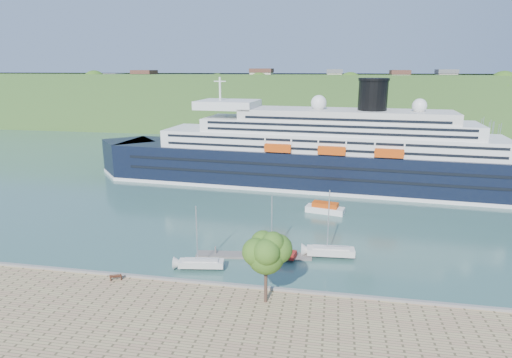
% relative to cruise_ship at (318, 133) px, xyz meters
% --- Properties ---
extents(ground, '(400.00, 400.00, 0.00)m').
position_rel_cruise_ship_xyz_m(ground, '(-7.20, -51.59, -12.39)').
color(ground, '#31574F').
rests_on(ground, ground).
extents(far_hillside, '(400.00, 50.00, 24.00)m').
position_rel_cruise_ship_xyz_m(far_hillside, '(-7.20, 93.41, -0.39)').
color(far_hillside, '#345B24').
rests_on(far_hillside, ground).
extents(quay_coping, '(220.00, 0.50, 0.30)m').
position_rel_cruise_ship_xyz_m(quay_coping, '(-7.20, -51.79, -11.24)').
color(quay_coping, slate).
rests_on(quay_coping, promenade).
extents(cruise_ship, '(111.21, 23.55, 24.78)m').
position_rel_cruise_ship_xyz_m(cruise_ship, '(0.00, 0.00, 0.00)').
color(cruise_ship, black).
rests_on(cruise_ship, ground).
extents(park_bench, '(1.63, 1.12, 0.97)m').
position_rel_cruise_ship_xyz_m(park_bench, '(-22.47, -52.92, -10.91)').
color(park_bench, '#4A2315').
rests_on(park_bench, promenade).
extents(promenade_tree, '(5.59, 5.59, 9.27)m').
position_rel_cruise_ship_xyz_m(promenade_tree, '(-3.14, -54.57, -6.76)').
color(promenade_tree, '#36641A').
rests_on(promenade_tree, promenade).
extents(floating_pontoon, '(17.00, 4.15, 0.37)m').
position_rel_cruise_ship_xyz_m(floating_pontoon, '(-7.10, -40.98, -12.20)').
color(floating_pontoon, gray).
rests_on(floating_pontoon, ground).
extents(sailboat_white_near, '(6.99, 2.89, 8.76)m').
position_rel_cruise_ship_xyz_m(sailboat_white_near, '(-13.40, -46.30, -8.01)').
color(sailboat_white_near, silver).
rests_on(sailboat_white_near, ground).
extents(sailboat_red, '(7.17, 3.22, 8.95)m').
position_rel_cruise_ship_xyz_m(sailboat_red, '(-4.03, -40.92, -7.92)').
color(sailboat_red, maroon).
rests_on(sailboat_red, ground).
extents(sailboat_white_far, '(7.70, 2.62, 9.78)m').
position_rel_cruise_ship_xyz_m(sailboat_white_far, '(3.98, -39.28, -7.50)').
color(sailboat_white_far, silver).
rests_on(sailboat_white_far, ground).
extents(tender_launch, '(7.66, 3.98, 2.02)m').
position_rel_cruise_ship_xyz_m(tender_launch, '(2.66, -19.24, -11.38)').
color(tender_launch, '#C7420B').
rests_on(tender_launch, ground).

